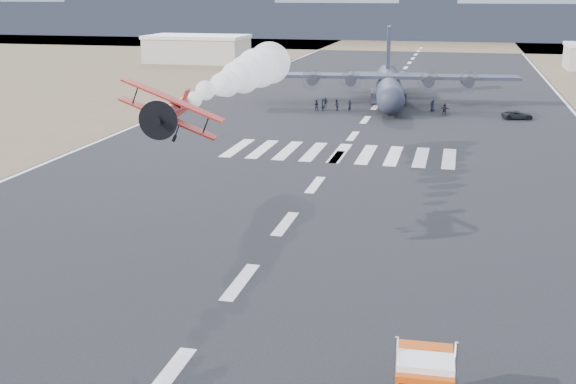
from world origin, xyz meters
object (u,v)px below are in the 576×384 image
(aerobatic_biplane, at_px, (170,111))
(support_vehicle, at_px, (517,115))
(hangar_left, at_px, (197,49))
(crew_e, at_px, (432,105))
(crew_h, at_px, (336,105))
(crew_a, at_px, (322,105))
(crew_d, at_px, (325,103))
(crew_f, at_px, (444,109))
(crew_g, at_px, (350,106))
(crew_c, at_px, (384,106))
(transport_aircraft, at_px, (389,84))
(crew_b, at_px, (316,105))

(aerobatic_biplane, height_order, support_vehicle, aerobatic_biplane)
(hangar_left, relative_size, aerobatic_biplane, 3.76)
(crew_e, xyz_separation_m, crew_h, (-14.12, -3.04, -0.05))
(crew_a, height_order, crew_d, crew_a)
(crew_f, relative_size, crew_g, 0.86)
(aerobatic_biplane, xyz_separation_m, crew_a, (-1.92, 63.21, -9.20))
(crew_e, relative_size, crew_f, 1.13)
(aerobatic_biplane, relative_size, crew_f, 4.01)
(crew_c, relative_size, crew_h, 0.93)
(support_vehicle, bearing_deg, crew_a, 75.49)
(transport_aircraft, bearing_deg, crew_e, -49.57)
(crew_a, relative_size, crew_c, 1.17)
(hangar_left, bearing_deg, crew_f, -46.44)
(crew_g, bearing_deg, hangar_left, 60.64)
(transport_aircraft, xyz_separation_m, crew_h, (-6.81, -9.78, -2.12))
(crew_c, xyz_separation_m, crew_d, (-9.20, 1.68, -0.02))
(aerobatic_biplane, bearing_deg, crew_b, 89.47)
(aerobatic_biplane, height_order, crew_d, aerobatic_biplane)
(hangar_left, height_order, crew_a, hangar_left)
(crew_c, xyz_separation_m, crew_e, (7.11, 2.11, 0.11))
(crew_e, distance_m, crew_h, 14.45)
(aerobatic_biplane, xyz_separation_m, transport_aircraft, (6.92, 73.53, -7.16))
(aerobatic_biplane, distance_m, transport_aircraft, 74.20)
(crew_d, bearing_deg, crew_f, -9.11)
(transport_aircraft, distance_m, crew_c, 9.13)
(crew_e, height_order, crew_g, crew_g)
(aerobatic_biplane, relative_size, crew_g, 3.45)
(hangar_left, distance_m, crew_a, 80.45)
(hangar_left, bearing_deg, support_vehicle, -42.83)
(hangar_left, height_order, crew_b, hangar_left)
(crew_g, bearing_deg, transport_aircraft, 0.06)
(crew_a, relative_size, crew_e, 1.03)
(support_vehicle, distance_m, crew_g, 24.03)
(aerobatic_biplane, xyz_separation_m, crew_c, (7.13, 64.67, -9.34))
(crew_c, relative_size, crew_e, 0.88)
(crew_c, bearing_deg, crew_d, 8.69)
(crew_b, xyz_separation_m, crew_g, (5.07, 0.16, 0.11))
(crew_c, bearing_deg, crew_f, -164.10)
(crew_d, relative_size, crew_g, 0.84)
(hangar_left, relative_size, crew_h, 14.11)
(crew_h, bearing_deg, crew_c, 82.11)
(crew_h, bearing_deg, support_vehicle, 72.03)
(hangar_left, height_order, crew_g, hangar_left)
(crew_d, xyz_separation_m, crew_h, (2.18, -2.61, 0.08))
(crew_d, height_order, crew_f, crew_f)
(crew_c, xyz_separation_m, crew_g, (-4.91, -1.47, 0.14))
(crew_f, bearing_deg, crew_h, 24.84)
(crew_d, xyz_separation_m, crew_e, (16.31, 0.43, 0.12))
(crew_c, bearing_deg, crew_b, 28.30)
(transport_aircraft, distance_m, crew_a, 13.74)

